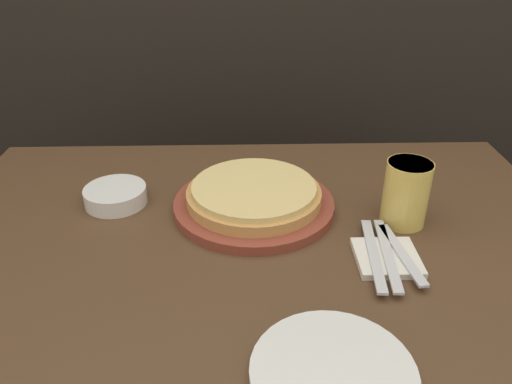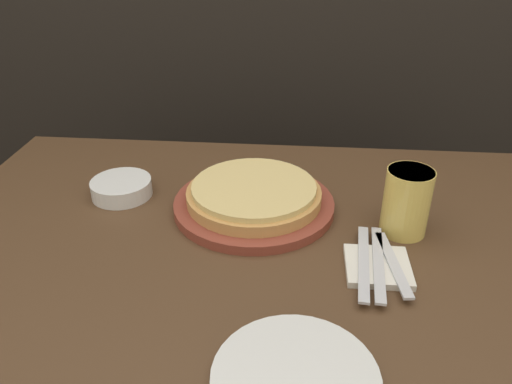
{
  "view_description": "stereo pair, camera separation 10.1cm",
  "coord_description": "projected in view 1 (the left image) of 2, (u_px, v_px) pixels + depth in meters",
  "views": [
    {
      "loc": [
        -0.02,
        -0.75,
        1.27
      ],
      "look_at": [
        0.0,
        0.14,
        0.77
      ],
      "focal_mm": 35.0,
      "sensor_mm": 36.0,
      "label": 1
    },
    {
      "loc": [
        0.08,
        -0.75,
        1.27
      ],
      "look_at": [
        0.0,
        0.14,
        0.77
      ],
      "focal_mm": 35.0,
      "sensor_mm": 36.0,
      "label": 2
    }
  ],
  "objects": [
    {
      "name": "beer_glass",
      "position": [
        406.0,
        191.0,
        0.96
      ],
      "size": [
        0.09,
        0.09,
        0.13
      ],
      "color": "#E5C65B",
      "rests_on": "dining_table"
    },
    {
      "name": "side_bowl",
      "position": [
        116.0,
        196.0,
        1.05
      ],
      "size": [
        0.13,
        0.13,
        0.04
      ],
      "color": "silver",
      "rests_on": "dining_table"
    },
    {
      "name": "dinner_plate",
      "position": [
        333.0,
        374.0,
        0.65
      ],
      "size": [
        0.22,
        0.22,
        0.02
      ],
      "color": "silver",
      "rests_on": "dining_table"
    },
    {
      "name": "pizza_on_board",
      "position": [
        256.0,
        198.0,
        1.02
      ],
      "size": [
        0.33,
        0.33,
        0.06
      ],
      "color": "brown",
      "rests_on": "dining_table"
    },
    {
      "name": "dining_table",
      "position": [
        256.0,
        382.0,
        1.1
      ],
      "size": [
        1.27,
        0.93,
        0.73
      ],
      "color": "#4C331E",
      "rests_on": "ground_plane"
    },
    {
      "name": "napkin_stack",
      "position": [
        387.0,
        258.0,
        0.88
      ],
      "size": [
        0.11,
        0.11,
        0.01
      ],
      "color": "silver",
      "rests_on": "dining_table"
    },
    {
      "name": "dinner_knife",
      "position": [
        388.0,
        254.0,
        0.88
      ],
      "size": [
        0.04,
        0.21,
        0.0
      ],
      "color": "silver",
      "rests_on": "napkin_stack"
    },
    {
      "name": "spoon",
      "position": [
        402.0,
        253.0,
        0.88
      ],
      "size": [
        0.04,
        0.18,
        0.0
      ],
      "color": "silver",
      "rests_on": "napkin_stack"
    },
    {
      "name": "fork",
      "position": [
        373.0,
        254.0,
        0.88
      ],
      "size": [
        0.04,
        0.21,
        0.0
      ],
      "color": "silver",
      "rests_on": "napkin_stack"
    }
  ]
}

